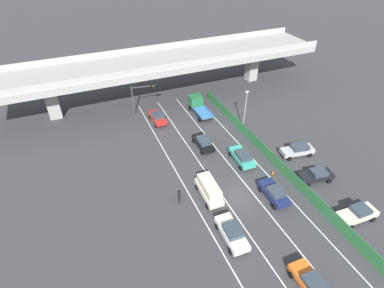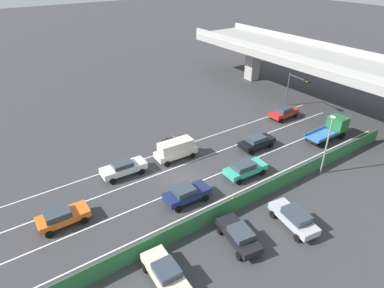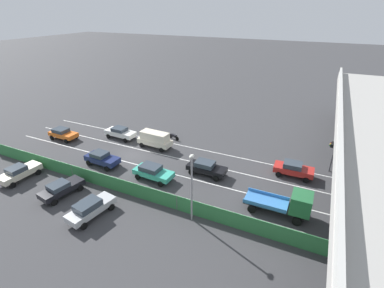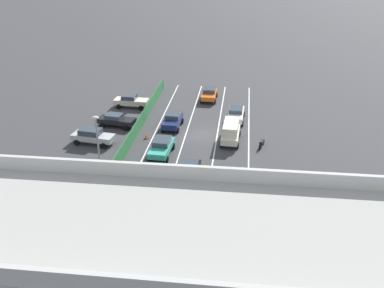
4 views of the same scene
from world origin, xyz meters
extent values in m
plane|color=#38383A|center=(0.00, 0.00, 0.00)|extent=(300.00, 300.00, 0.00)
cube|color=silver|center=(-5.29, 3.86, 0.00)|extent=(0.14, 43.72, 0.01)
cube|color=silver|center=(-1.76, 3.86, 0.00)|extent=(0.14, 43.72, 0.01)
cube|color=silver|center=(1.76, 3.86, 0.00)|extent=(0.14, 43.72, 0.01)
cube|color=silver|center=(5.29, 3.86, 0.00)|extent=(0.14, 43.72, 0.01)
cube|color=#A09E99|center=(0.00, 27.72, 6.52)|extent=(58.62, 10.05, 1.17)
cube|color=#B2B2AD|center=(0.00, 22.90, 7.55)|extent=(58.62, 0.30, 0.90)
cube|color=#B2B2AD|center=(0.00, 32.55, 7.55)|extent=(58.62, 0.30, 0.90)
cube|color=#A09E99|center=(-18.76, 27.72, 2.97)|extent=(1.89, 1.89, 5.94)
cube|color=#2D753D|center=(7.18, 3.86, 0.80)|extent=(0.06, 39.72, 1.61)
cylinder|color=#4C514C|center=(7.18, -2.76, 0.80)|extent=(0.10, 0.10, 1.61)
cylinder|color=#4C514C|center=(7.18, 10.48, 0.80)|extent=(0.10, 0.10, 1.61)
cylinder|color=#4C514C|center=(7.18, 23.72, 0.80)|extent=(0.10, 0.10, 1.61)
cube|color=beige|center=(-3.30, 1.49, 0.81)|extent=(1.96, 4.79, 0.67)
cube|color=beige|center=(-3.30, 1.49, 1.67)|extent=(1.72, 3.93, 1.05)
cylinder|color=black|center=(-4.12, 3.13, 0.32)|extent=(0.25, 0.65, 0.64)
cylinder|color=black|center=(-2.35, 3.06, 0.32)|extent=(0.25, 0.65, 0.64)
cylinder|color=black|center=(-4.25, -0.07, 0.32)|extent=(0.25, 0.65, 0.64)
cylinder|color=black|center=(-2.48, -0.15, 0.32)|extent=(0.25, 0.65, 0.64)
cube|color=orange|center=(0.13, -11.85, 0.76)|extent=(1.88, 4.23, 0.57)
cube|color=#333D47|center=(0.13, -12.25, 1.30)|extent=(1.63, 2.04, 0.51)
cylinder|color=black|center=(-0.76, -10.41, 0.32)|extent=(0.23, 0.64, 0.64)
cylinder|color=black|center=(1.07, -10.44, 0.32)|extent=(0.23, 0.64, 0.64)
cylinder|color=black|center=(-0.80, -13.27, 0.32)|extent=(0.23, 0.64, 0.64)
cylinder|color=black|center=(1.03, -13.29, 0.32)|extent=(0.23, 0.64, 0.64)
cube|color=navy|center=(3.55, -1.64, 0.81)|extent=(1.96, 4.35, 0.66)
cube|color=#333D47|center=(3.54, -1.98, 1.38)|extent=(1.65, 1.91, 0.48)
cylinder|color=black|center=(2.71, -0.15, 0.32)|extent=(0.24, 0.65, 0.64)
cylinder|color=black|center=(4.50, -0.22, 0.32)|extent=(0.24, 0.65, 0.64)
cylinder|color=black|center=(2.60, -3.06, 0.32)|extent=(0.24, 0.65, 0.64)
cylinder|color=black|center=(4.39, -3.13, 0.32)|extent=(0.24, 0.65, 0.64)
cube|color=black|center=(0.13, 10.55, 0.76)|extent=(1.83, 4.50, 0.56)
cube|color=#333D47|center=(0.13, 10.32, 1.31)|extent=(1.58, 2.13, 0.54)
cylinder|color=black|center=(-0.72, 12.08, 0.32)|extent=(0.23, 0.64, 0.64)
cylinder|color=black|center=(1.04, 12.05, 0.32)|extent=(0.23, 0.64, 0.64)
cylinder|color=black|center=(-0.77, 9.04, 0.32)|extent=(0.23, 0.64, 0.64)
cylinder|color=black|center=(0.99, 9.01, 0.32)|extent=(0.23, 0.64, 0.64)
cube|color=red|center=(-3.75, 19.53, 0.80)|extent=(1.91, 4.33, 0.64)
cube|color=#333D47|center=(-3.75, 19.37, 1.39)|extent=(1.64, 2.01, 0.55)
cylinder|color=black|center=(-4.69, 20.96, 0.32)|extent=(0.23, 0.64, 0.64)
cylinder|color=black|center=(-2.88, 21.01, 0.32)|extent=(0.23, 0.64, 0.64)
cylinder|color=black|center=(-4.63, 18.05, 0.32)|extent=(0.23, 0.64, 0.64)
cylinder|color=black|center=(-2.81, 18.09, 0.32)|extent=(0.23, 0.64, 0.64)
cube|color=teal|center=(3.55, 5.61, 0.77)|extent=(2.07, 4.60, 0.58)
cube|color=#333D47|center=(3.53, 5.24, 1.33)|extent=(1.73, 2.30, 0.54)
cylinder|color=black|center=(2.71, 7.19, 0.32)|extent=(0.25, 0.65, 0.64)
cylinder|color=black|center=(4.55, 7.09, 0.32)|extent=(0.25, 0.65, 0.64)
cylinder|color=black|center=(2.55, 4.12, 0.32)|extent=(0.25, 0.65, 0.64)
cylinder|color=black|center=(4.39, 4.03, 0.32)|extent=(0.25, 0.65, 0.64)
cube|color=silver|center=(-3.68, -4.62, 0.80)|extent=(1.96, 4.70, 0.65)
cube|color=#333D47|center=(-3.69, -4.75, 1.37)|extent=(1.64, 2.04, 0.48)
cylinder|color=black|center=(-4.51, -3.01, 0.32)|extent=(0.24, 0.65, 0.64)
cylinder|color=black|center=(-2.73, -3.08, 0.32)|extent=(0.24, 0.65, 0.64)
cylinder|color=black|center=(-4.63, -6.16, 0.32)|extent=(0.24, 0.65, 0.64)
cylinder|color=black|center=(-2.85, -6.23, 0.32)|extent=(0.24, 0.65, 0.64)
cube|color=black|center=(3.50, 18.95, 0.73)|extent=(1.68, 5.87, 0.25)
cube|color=#236638|center=(3.49, 21.00, 1.70)|extent=(2.09, 1.77, 1.71)
cube|color=#3875BC|center=(3.50, 17.99, 0.90)|extent=(2.09, 3.96, 0.10)
cube|color=#3875BC|center=(2.50, 17.99, 1.08)|extent=(0.09, 3.95, 0.35)
cube|color=#3875BC|center=(4.50, 18.00, 1.08)|extent=(0.09, 3.95, 0.35)
cylinder|color=black|center=(2.45, 20.93, 0.40)|extent=(0.26, 0.80, 0.80)
cylinder|color=black|center=(4.53, 20.94, 0.40)|extent=(0.26, 0.80, 0.80)
cylinder|color=black|center=(2.46, 16.95, 0.40)|extent=(0.26, 0.80, 0.80)
cylinder|color=black|center=(4.54, 16.96, 0.40)|extent=(0.26, 0.80, 0.80)
cylinder|color=black|center=(-6.42, 3.24, 0.30)|extent=(0.28, 0.60, 0.60)
cylinder|color=black|center=(-6.83, 1.95, 0.30)|extent=(0.28, 0.60, 0.60)
cube|color=black|center=(-6.62, 2.60, 0.58)|extent=(0.54, 0.96, 0.36)
cylinder|color=#B2B2B2|center=(-6.45, 3.14, 0.92)|extent=(0.58, 0.21, 0.03)
cube|color=beige|center=(9.90, -7.75, 0.80)|extent=(4.49, 1.98, 0.64)
cube|color=#333D47|center=(10.17, -7.76, 1.39)|extent=(1.84, 1.63, 0.53)
cylinder|color=black|center=(8.36, -8.54, 0.32)|extent=(0.65, 0.25, 0.64)
cylinder|color=black|center=(8.45, -6.80, 0.32)|extent=(0.65, 0.25, 0.64)
cylinder|color=black|center=(11.44, -6.95, 0.32)|extent=(0.65, 0.25, 0.64)
cube|color=black|center=(10.08, -1.17, 0.76)|extent=(4.55, 2.40, 0.55)
cube|color=#333D47|center=(10.36, -1.22, 1.27)|extent=(2.07, 1.80, 0.47)
cylinder|color=black|center=(8.49, -1.78, 0.32)|extent=(0.67, 0.32, 0.64)
cylinder|color=black|center=(8.77, -0.08, 0.32)|extent=(0.67, 0.32, 0.64)
cylinder|color=black|center=(11.39, -2.26, 0.32)|extent=(0.67, 0.32, 0.64)
cylinder|color=black|center=(11.67, -0.56, 0.32)|extent=(0.67, 0.32, 0.64)
cube|color=#B2B5B7|center=(11.26, 3.83, 0.78)|extent=(4.75, 2.36, 0.60)
cube|color=#333D47|center=(11.54, 3.79, 1.38)|extent=(2.44, 1.82, 0.59)
cylinder|color=black|center=(9.60, 3.22, 0.32)|extent=(0.67, 0.31, 0.64)
cylinder|color=black|center=(9.85, 4.90, 0.32)|extent=(0.67, 0.31, 0.64)
cylinder|color=black|center=(12.66, 2.76, 0.32)|extent=(0.67, 0.31, 0.64)
cylinder|color=black|center=(12.91, 4.44, 0.32)|extent=(0.67, 0.31, 0.64)
cylinder|color=#47474C|center=(-6.64, 23.25, 2.59)|extent=(0.18, 0.18, 5.18)
cylinder|color=#47474C|center=(-4.71, 22.97, 4.88)|extent=(3.88, 0.68, 0.12)
cube|color=black|center=(-3.16, 22.74, 4.88)|extent=(0.99, 0.41, 0.32)
sphere|color=#390706|center=(-3.48, 22.63, 4.88)|extent=(0.20, 0.20, 0.20)
sphere|color=#EFA319|center=(-3.19, 22.59, 4.88)|extent=(0.20, 0.20, 0.20)
sphere|color=black|center=(-2.89, 22.54, 4.88)|extent=(0.20, 0.20, 0.20)
cylinder|color=gray|center=(7.77, 12.30, 3.14)|extent=(0.16, 0.16, 6.28)
ellipsoid|color=silver|center=(7.77, 12.30, 6.46)|extent=(0.60, 0.36, 0.28)
cone|color=orange|center=(5.95, 1.84, 0.29)|extent=(0.36, 0.36, 0.58)
cube|color=black|center=(5.95, 1.84, 0.01)|extent=(0.47, 0.47, 0.03)
camera|label=1|loc=(-14.76, -20.42, 25.98)|focal=28.03mm
camera|label=2|loc=(23.62, -15.01, 19.75)|focal=31.01mm
camera|label=3|loc=(25.92, 20.94, 17.35)|focal=26.52mm
camera|label=4|loc=(-4.35, 46.06, 20.18)|focal=42.00mm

